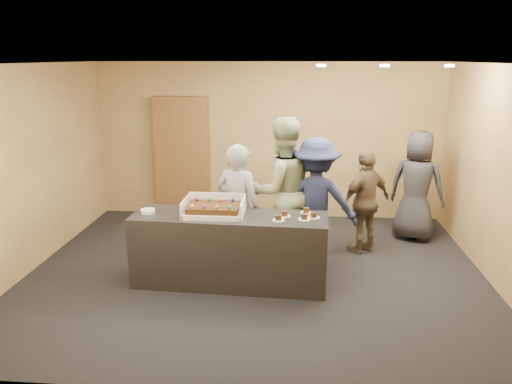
% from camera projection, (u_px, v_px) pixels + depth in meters
% --- Properties ---
extents(room, '(6.04, 6.00, 2.70)m').
position_uv_depth(room, '(256.00, 174.00, 6.31)').
color(room, black).
rests_on(room, ground).
extents(serving_counter, '(2.43, 0.82, 0.90)m').
position_uv_depth(serving_counter, '(230.00, 250.00, 6.23)').
color(serving_counter, black).
rests_on(serving_counter, floor).
extents(storage_cabinet, '(0.96, 0.15, 2.12)m').
position_uv_depth(storage_cabinet, '(182.00, 157.00, 8.82)').
color(storage_cabinet, brown).
rests_on(storage_cabinet, floor).
extents(cake_box, '(0.73, 0.51, 0.22)m').
position_uv_depth(cake_box, '(214.00, 211.00, 6.14)').
color(cake_box, white).
rests_on(cake_box, serving_counter).
extents(sheet_cake, '(0.63, 0.43, 0.12)m').
position_uv_depth(sheet_cake, '(214.00, 207.00, 6.10)').
color(sheet_cake, black).
rests_on(sheet_cake, cake_box).
extents(plate_stack, '(0.18, 0.18, 0.04)m').
position_uv_depth(plate_stack, '(148.00, 211.00, 6.20)').
color(plate_stack, white).
rests_on(plate_stack, serving_counter).
extents(slice_a, '(0.15, 0.15, 0.07)m').
position_uv_depth(slice_a, '(279.00, 219.00, 5.91)').
color(slice_a, white).
rests_on(slice_a, serving_counter).
extents(slice_b, '(0.15, 0.15, 0.07)m').
position_uv_depth(slice_b, '(285.00, 215.00, 6.06)').
color(slice_b, white).
rests_on(slice_b, serving_counter).
extents(slice_c, '(0.15, 0.15, 0.07)m').
position_uv_depth(slice_c, '(304.00, 218.00, 5.94)').
color(slice_c, white).
rests_on(slice_c, serving_counter).
extents(slice_d, '(0.15, 0.15, 0.07)m').
position_uv_depth(slice_d, '(306.00, 211.00, 6.19)').
color(slice_d, white).
rests_on(slice_d, serving_counter).
extents(slice_e, '(0.15, 0.15, 0.07)m').
position_uv_depth(slice_e, '(314.00, 216.00, 6.01)').
color(slice_e, white).
rests_on(slice_e, serving_counter).
extents(person_server_grey, '(0.73, 0.61, 1.71)m').
position_uv_depth(person_server_grey, '(238.00, 208.00, 6.55)').
color(person_server_grey, gray).
rests_on(person_server_grey, floor).
extents(person_sage_man, '(1.21, 1.11, 2.02)m').
position_uv_depth(person_sage_man, '(282.00, 191.00, 6.80)').
color(person_sage_man, '#94A177').
rests_on(person_sage_man, floor).
extents(person_navy_man, '(1.16, 0.70, 1.76)m').
position_uv_depth(person_navy_man, '(315.00, 202.00, 6.75)').
color(person_navy_man, '#1E2444').
rests_on(person_navy_man, floor).
extents(person_brown_extra, '(0.93, 0.84, 1.52)m').
position_uv_depth(person_brown_extra, '(366.00, 202.00, 7.18)').
color(person_brown_extra, brown).
rests_on(person_brown_extra, floor).
extents(person_dark_suit, '(0.99, 0.86, 1.71)m').
position_uv_depth(person_dark_suit, '(417.00, 186.00, 7.68)').
color(person_dark_suit, '#2B2A30').
rests_on(person_dark_suit, floor).
extents(ceiling_spotlights, '(1.72, 0.12, 0.03)m').
position_uv_depth(ceiling_spotlights, '(385.00, 66.00, 6.31)').
color(ceiling_spotlights, '#FFEAC6').
rests_on(ceiling_spotlights, ceiling).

